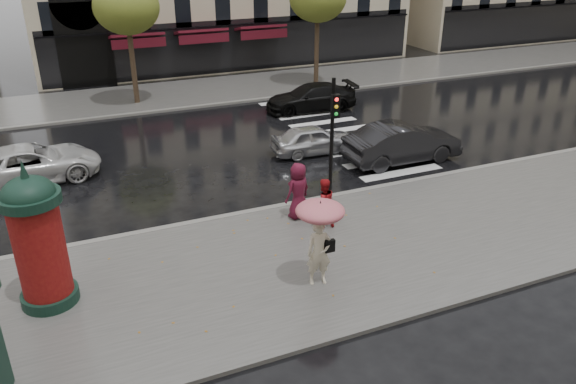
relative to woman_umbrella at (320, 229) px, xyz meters
name	(u,v)px	position (x,y,z in m)	size (l,w,h in m)	color
ground	(308,251)	(0.50, 1.73, -1.75)	(160.00, 160.00, 0.00)	black
near_sidewalk	(315,258)	(0.50, 1.23, -1.69)	(90.00, 7.00, 0.12)	#474744
far_sidewalk	(169,95)	(0.50, 20.73, -1.69)	(90.00, 6.00, 0.12)	#474744
near_kerb	(271,208)	(0.50, 4.73, -1.68)	(90.00, 0.25, 0.14)	slate
far_kerb	(182,108)	(0.50, 17.73, -1.68)	(90.00, 0.25, 0.14)	slate
zebra_crossing	(336,131)	(6.50, 11.33, -1.74)	(3.60, 11.75, 0.01)	silver
tree_far_left	(126,7)	(-1.50, 19.73, 3.42)	(3.40, 3.40, 6.64)	#38281C
woman_umbrella	(320,229)	(0.00, 0.00, 0.00)	(1.28, 1.28, 2.47)	beige
woman_red	(323,203)	(1.51, 2.78, -0.80)	(0.81, 0.63, 1.66)	#AA151A
man_burgundy	(298,191)	(1.06, 3.71, -0.68)	(0.93, 0.60, 1.90)	#561125
morris_column	(38,237)	(-6.69, 1.96, 0.24)	(1.45, 1.45, 3.91)	black
traffic_light	(333,129)	(2.63, 4.40, 1.01)	(0.30, 0.42, 4.35)	black
car_silver	(314,139)	(4.22, 9.07, -1.12)	(1.48, 3.69, 1.26)	silver
car_darkgrey	(402,143)	(7.16, 6.78, -0.94)	(1.72, 4.92, 1.62)	black
car_white	(30,164)	(-7.00, 10.65, -1.03)	(2.38, 5.15, 1.43)	silver
car_black	(311,98)	(6.83, 14.87, -1.05)	(1.97, 4.84, 1.40)	black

